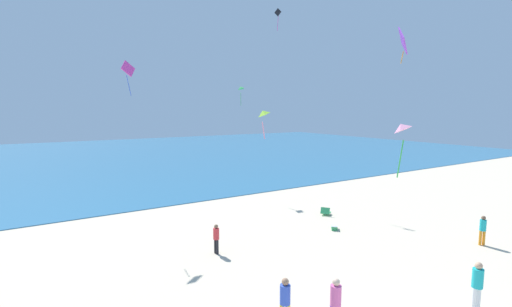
% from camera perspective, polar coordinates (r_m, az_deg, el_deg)
% --- Properties ---
extents(ground_plane, '(120.00, 120.00, 0.00)m').
position_cam_1_polar(ground_plane, '(17.79, -2.67, -15.09)').
color(ground_plane, beige).
extents(ocean_water, '(120.00, 60.00, 0.05)m').
position_cam_1_polar(ocean_water, '(54.90, -23.51, -0.59)').
color(ocean_water, teal).
rests_on(ocean_water, ground_plane).
extents(beach_chair_mid_beach, '(0.87, 0.85, 0.53)m').
position_cam_1_polar(beach_chair_mid_beach, '(23.67, 10.88, -8.97)').
color(beach_chair_mid_beach, '#2D9956').
rests_on(beach_chair_mid_beach, ground_plane).
extents(cooler_box, '(0.60, 0.62, 0.26)m').
position_cam_1_polar(cooler_box, '(21.13, 12.20, -11.25)').
color(cooler_box, '#339956').
rests_on(cooler_box, ground_plane).
extents(person_0, '(0.39, 0.39, 1.72)m').
position_cam_1_polar(person_0, '(14.58, 31.44, -17.03)').
color(person_0, white).
rests_on(person_0, ground_plane).
extents(person_2, '(0.41, 0.41, 1.49)m').
position_cam_1_polar(person_2, '(21.36, 32.06, -9.93)').
color(person_2, orange).
rests_on(person_2, ground_plane).
extents(person_4, '(0.46, 0.46, 1.67)m').
position_cam_1_polar(person_4, '(11.99, 12.40, -21.67)').
color(person_4, purple).
rests_on(person_4, ground_plane).
extents(person_5, '(0.46, 0.46, 1.63)m').
position_cam_1_polar(person_5, '(11.87, 4.59, -21.94)').
color(person_5, yellow).
rests_on(person_5, ground_plane).
extents(person_7, '(0.32, 0.32, 1.40)m').
position_cam_1_polar(person_7, '(17.32, -6.27, -12.88)').
color(person_7, black).
rests_on(person_7, ground_plane).
extents(kite_lime, '(0.42, 0.45, 0.82)m').
position_cam_1_polar(kite_lime, '(9.89, 1.05, 6.30)').
color(kite_lime, '#99DB33').
extents(kite_purple, '(0.93, 0.75, 1.44)m').
position_cam_1_polar(kite_purple, '(16.15, 22.08, 16.06)').
color(kite_purple, purple).
extents(kite_black, '(0.29, 0.57, 1.70)m').
position_cam_1_polar(kite_black, '(29.76, 3.46, 21.09)').
color(kite_black, black).
extents(kite_pink, '(0.56, 0.52, 1.38)m').
position_cam_1_polar(kite_pink, '(9.48, 21.73, 3.70)').
color(kite_pink, pink).
extents(kite_magenta, '(0.84, 0.47, 1.85)m').
position_cam_1_polar(kite_magenta, '(20.62, -19.46, 12.34)').
color(kite_magenta, '#DB3DA8').
extents(kite_green, '(0.68, 0.65, 1.51)m').
position_cam_1_polar(kite_green, '(28.72, -2.47, 10.23)').
color(kite_green, green).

